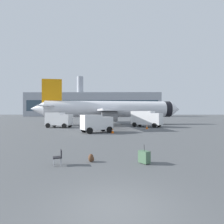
# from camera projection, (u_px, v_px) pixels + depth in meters

# --- Properties ---
(ground_plane) EXTENTS (400.00, 400.00, 0.00)m
(ground_plane) POSITION_uv_depth(u_px,v_px,m) (114.00, 209.00, 5.86)
(ground_plane) COLOR #515456
(airplane_at_gate) EXTENTS (35.72, 32.36, 10.50)m
(airplane_at_gate) POSITION_uv_depth(u_px,v_px,m) (110.00, 109.00, 44.87)
(airplane_at_gate) COLOR white
(airplane_at_gate) RESTS_ON ground
(service_truck) EXTENTS (5.16, 3.39, 2.90)m
(service_truck) POSITION_uv_depth(u_px,v_px,m) (59.00, 119.00, 36.23)
(service_truck) COLOR white
(service_truck) RESTS_ON ground
(fuel_truck) EXTENTS (6.33, 5.30, 3.20)m
(fuel_truck) POSITION_uv_depth(u_px,v_px,m) (146.00, 118.00, 37.95)
(fuel_truck) COLOR white
(fuel_truck) RESTS_ON ground
(cargo_van) EXTENTS (4.81, 4.00, 2.60)m
(cargo_van) POSITION_uv_depth(u_px,v_px,m) (96.00, 123.00, 27.38)
(cargo_van) COLOR white
(cargo_van) RESTS_ON ground
(safety_cone_near) EXTENTS (0.44, 0.44, 0.69)m
(safety_cone_near) POSITION_uv_depth(u_px,v_px,m) (160.00, 125.00, 39.54)
(safety_cone_near) COLOR #F2590C
(safety_cone_near) RESTS_ON ground
(safety_cone_mid) EXTENTS (0.44, 0.44, 0.79)m
(safety_cone_mid) POSITION_uv_depth(u_px,v_px,m) (104.00, 121.00, 54.14)
(safety_cone_mid) COLOR #F2590C
(safety_cone_mid) RESTS_ON ground
(safety_cone_far) EXTENTS (0.44, 0.44, 0.82)m
(safety_cone_far) POSITION_uv_depth(u_px,v_px,m) (147.00, 127.00, 33.47)
(safety_cone_far) COLOR #F2590C
(safety_cone_far) RESTS_ON ground
(safety_cone_outer) EXTENTS (0.44, 0.44, 0.70)m
(safety_cone_outer) POSITION_uv_depth(u_px,v_px,m) (113.00, 131.00, 26.72)
(safety_cone_outer) COLOR #F2590C
(safety_cone_outer) RESTS_ON ground
(rolling_suitcase) EXTENTS (0.71, 0.75, 1.10)m
(rolling_suitcase) POSITION_uv_depth(u_px,v_px,m) (144.00, 157.00, 11.06)
(rolling_suitcase) COLOR #476B4C
(rolling_suitcase) RESTS_ON ground
(traveller_backpack) EXTENTS (0.36, 0.40, 0.48)m
(traveller_backpack) POSITION_uv_depth(u_px,v_px,m) (91.00, 158.00, 11.41)
(traveller_backpack) COLOR brown
(traveller_backpack) RESTS_ON ground
(gate_chair) EXTENTS (0.62, 0.62, 0.86)m
(gate_chair) POSITION_uv_depth(u_px,v_px,m) (59.00, 156.00, 10.73)
(gate_chair) COLOR black
(gate_chair) RESTS_ON ground
(terminal_building) EXTENTS (91.12, 19.08, 27.93)m
(terminal_building) POSITION_uv_depth(u_px,v_px,m) (93.00, 105.00, 133.27)
(terminal_building) COLOR #9EA3AD
(terminal_building) RESTS_ON ground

